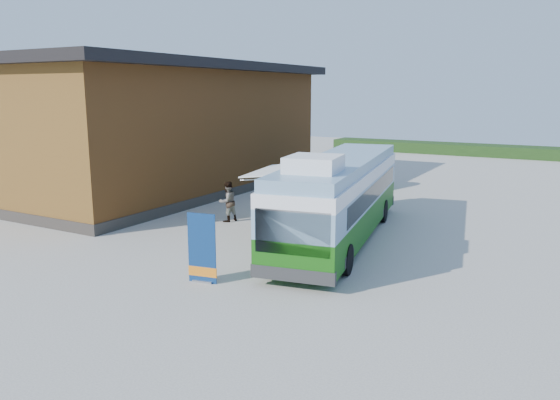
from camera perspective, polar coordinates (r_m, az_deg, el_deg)
The scene contains 10 objects.
ground at distance 19.47m, azimuth -5.80°, elevation -6.28°, with size 100.00×100.00×0.00m, color #BCB7AD.
barn at distance 33.00m, azimuth -10.91°, elevation 7.15°, with size 9.60×21.20×7.50m.
hedge at distance 53.47m, azimuth 26.35°, elevation 4.37°, with size 40.00×3.00×1.00m, color #264419.
bus at distance 21.66m, azimuth 6.27°, elevation 0.48°, with size 4.77×12.68×3.82m.
awning at distance 22.87m, azimuth 0.83°, elevation 3.57°, with size 3.19×4.44×0.51m.
banner at distance 17.10m, azimuth -8.15°, elevation -5.67°, with size 0.95×0.29×2.21m.
picnic_table at distance 21.41m, azimuth 6.12°, elevation -3.23°, with size 1.42×1.32×0.69m.
person_a at distance 29.83m, azimuth 1.38°, elevation 1.66°, with size 0.63×0.41×1.73m, color #999999.
person_b at distance 24.96m, azimuth -5.50°, elevation -0.16°, with size 0.90×0.70×1.85m, color #999999.
slurry_tanker at distance 32.59m, azimuth 7.58°, elevation 3.09°, with size 2.95×5.73×2.20m.
Camera 1 is at (10.77, -15.13, 5.86)m, focal length 35.00 mm.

